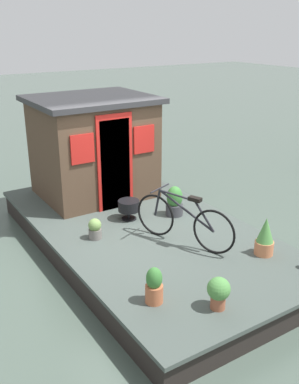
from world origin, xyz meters
name	(u,v)px	position (x,y,z in m)	size (l,w,h in m)	color
ground_plane	(143,249)	(0.00, 0.00, 0.00)	(60.00, 60.00, 0.00)	#47564C
houseboat_deck	(143,237)	(0.00, 0.00, 0.22)	(5.96, 3.19, 0.44)	#424C47
houseboat_cabin	(93,147)	(1.87, 0.00, 1.44)	(1.97, 2.29, 1.98)	#4C3828
bicycle	(183,221)	(-0.88, -0.20, 0.83)	(1.67, 0.75, 0.85)	black
potted_plant_thyme	(154,286)	(-1.96, 1.05, 0.67)	(0.23, 0.23, 0.49)	#B2603D
potted_plant_fern	(95,229)	(0.03, 0.90, 0.61)	(0.21, 0.21, 0.35)	slate
potted_plant_succulent	(219,291)	(-2.49, 0.46, 0.68)	(0.29, 0.29, 0.42)	#935138
potted_plant_ivy	(265,237)	(-1.82, -1.03, 0.72)	(0.29, 0.29, 0.60)	#C6754C
potted_plant_sage	(174,202)	(0.11, -0.74, 0.70)	(0.31, 0.31, 0.55)	#38383D
charcoal_grill	(129,206)	(0.40, 0.06, 0.68)	(0.38, 0.38, 0.36)	black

